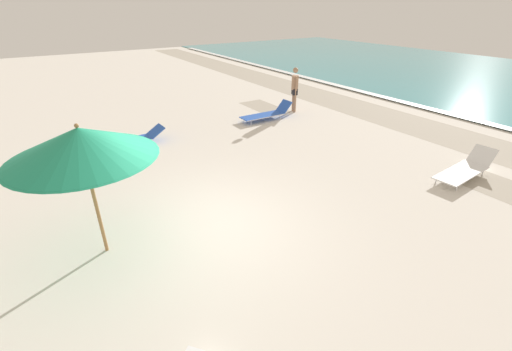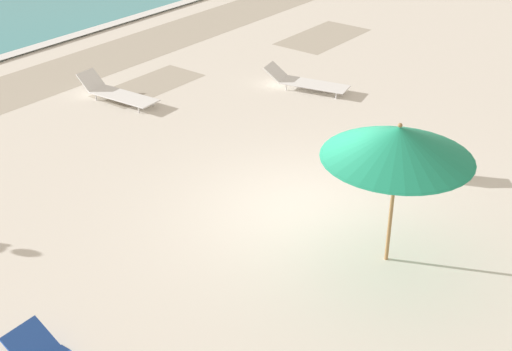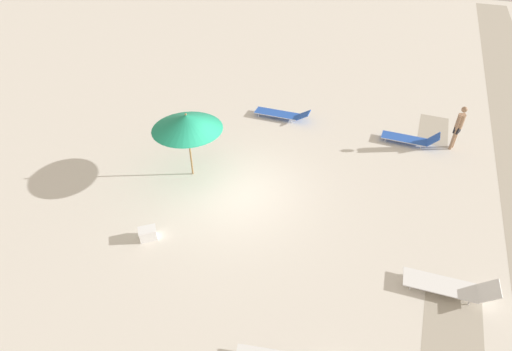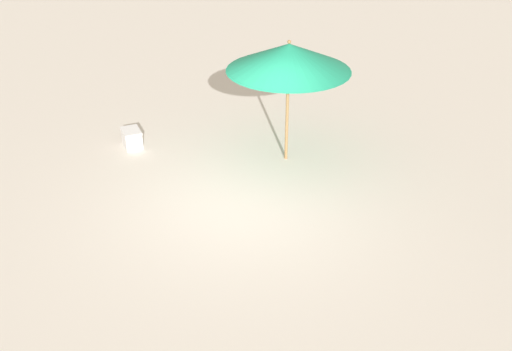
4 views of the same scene
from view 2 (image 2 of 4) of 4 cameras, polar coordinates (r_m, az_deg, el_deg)
name	(u,v)px [view 2 (image 2 of 4)]	position (r m, az deg, el deg)	size (l,w,h in m)	color
ground_plane	(308,218)	(12.87, 4.19, -3.38)	(60.00, 60.00, 0.16)	silver
beach_umbrella	(398,143)	(10.77, 11.31, 2.56)	(2.32, 2.32, 2.41)	#9E7547
sun_lounger_under_umbrella	(306,82)	(18.20, 4.03, 7.49)	(1.05, 2.24, 0.52)	white
sun_lounger_near_water_left	(117,93)	(17.77, -11.07, 6.50)	(0.76, 2.22, 0.57)	white
cooler_box	(452,170)	(14.37, 15.43, 0.42)	(0.59, 0.61, 0.37)	white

